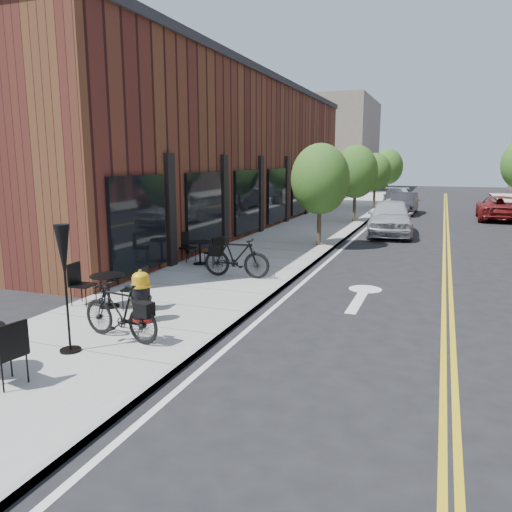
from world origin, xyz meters
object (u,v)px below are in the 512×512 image
at_px(parked_car_b, 404,203).
at_px(parked_car_c, 397,198).
at_px(bistro_set_c, 200,249).
at_px(bistro_set_b, 108,286).
at_px(bicycle_right, 237,257).
at_px(parked_car_far, 499,208).
at_px(patio_umbrella, 64,261).
at_px(fire_hydrant, 141,297).
at_px(bicycle_left, 120,311).
at_px(parked_car_a, 390,217).

xyz_separation_m(parked_car_b, parked_car_c, (-0.70, 3.67, 0.03)).
bearing_deg(bistro_set_c, bistro_set_b, -63.76).
bearing_deg(bicycle_right, parked_car_far, -27.11).
height_order(bistro_set_b, patio_umbrella, patio_umbrella).
height_order(bistro_set_b, parked_car_c, parked_car_c).
relative_size(patio_umbrella, parked_car_far, 0.44).
relative_size(bistro_set_b, parked_car_b, 0.43).
xyz_separation_m(fire_hydrant, patio_umbrella, (-0.24, -1.80, 1.05)).
xyz_separation_m(bicycle_left, bistro_set_c, (-1.68, 6.47, -0.06)).
distance_m(bistro_set_b, parked_car_c, 27.49).
distance_m(bistro_set_c, parked_car_c, 22.74).
height_order(patio_umbrella, parked_car_c, patio_umbrella).
height_order(patio_umbrella, parked_car_a, patio_umbrella).
xyz_separation_m(bicycle_left, parked_car_b, (3.03, 25.18, 0.03)).
height_order(bicycle_left, parked_car_far, parked_car_far).
bearing_deg(parked_car_a, bistro_set_b, -113.14).
height_order(bicycle_left, patio_umbrella, patio_umbrella).
distance_m(bistro_set_b, bistro_set_c, 4.85).
distance_m(patio_umbrella, parked_car_b, 26.21).
bearing_deg(parked_car_a, fire_hydrant, -107.95).
bearing_deg(bistro_set_c, bicycle_left, -51.72).
relative_size(parked_car_b, parked_car_c, 0.85).
bearing_deg(bicycle_left, bistro_set_b, -128.58).
distance_m(bistro_set_c, parked_car_a, 10.41).
xyz_separation_m(bicycle_right, parked_car_a, (3.06, 10.47, 0.12)).
height_order(fire_hydrant, patio_umbrella, patio_umbrella).
height_order(fire_hydrant, bicycle_left, fire_hydrant).
bearing_deg(parked_car_c, parked_car_b, -85.48).
bearing_deg(parked_car_far, bistro_set_b, 67.31).
distance_m(bicycle_right, patio_umbrella, 6.11).
height_order(bistro_set_c, parked_car_a, parked_car_a).
bearing_deg(parked_car_c, parked_car_far, -46.82).
distance_m(patio_umbrella, parked_car_c, 29.78).
bearing_deg(parked_car_b, parked_car_far, -13.40).
height_order(fire_hydrant, parked_car_c, parked_car_c).
relative_size(bistro_set_b, parked_car_far, 0.36).
xyz_separation_m(bistro_set_c, parked_car_far, (9.95, 17.30, 0.09)).
distance_m(patio_umbrella, parked_car_a, 16.89).
bearing_deg(fire_hydrant, bistro_set_c, 92.60).
xyz_separation_m(bicycle_right, parked_car_b, (2.96, 19.95, -0.01)).
bearing_deg(parked_car_far, bistro_set_c, 61.14).
relative_size(parked_car_c, parked_car_far, 0.99).
height_order(bicycle_right, parked_car_b, parked_car_b).
relative_size(bicycle_left, patio_umbrella, 0.80).
bearing_deg(patio_umbrella, bicycle_left, 58.97).
distance_m(bicycle_right, bistro_set_b, 3.92).
bearing_deg(parked_car_far, bicycle_left, 71.86).
distance_m(bicycle_left, bistro_set_b, 2.19).
height_order(bistro_set_c, parked_car_far, parked_car_far).
bearing_deg(parked_car_a, parked_car_far, 52.46).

